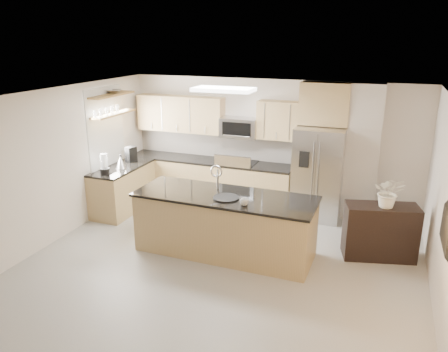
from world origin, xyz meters
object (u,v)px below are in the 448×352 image
at_px(blender, 104,165).
at_px(range, 237,183).
at_px(flower_vase, 390,184).
at_px(refrigerator, 318,173).
at_px(kettle, 121,162).
at_px(platter, 226,198).
at_px(bowl, 114,91).
at_px(coffee_maker, 131,155).
at_px(television, 444,230).
at_px(island, 225,224).
at_px(credenza, 380,232).
at_px(cup, 244,202).
at_px(microwave, 239,128).

bearing_deg(blender, range, 37.82).
bearing_deg(blender, flower_vase, 2.53).
xyz_separation_m(refrigerator, kettle, (-3.68, -1.11, 0.15)).
height_order(range, kettle, kettle).
xyz_separation_m(platter, blender, (-2.65, 0.59, 0.08)).
bearing_deg(bowl, coffee_maker, 52.80).
height_order(range, television, television).
bearing_deg(television, coffee_maker, 66.36).
bearing_deg(refrigerator, platter, -116.81).
xyz_separation_m(island, bowl, (-2.76, 1.19, 1.88)).
distance_m(kettle, flower_vase, 4.96).
height_order(credenza, platter, platter).
height_order(island, cup, island).
distance_m(microwave, blender, 2.76).
relative_size(microwave, platter, 1.88).
relative_size(platter, kettle, 1.49).
xyz_separation_m(coffee_maker, television, (5.61, -2.45, 0.28)).
bearing_deg(coffee_maker, television, -23.64).
xyz_separation_m(platter, bowl, (-2.82, 1.33, 1.37)).
xyz_separation_m(refrigerator, flower_vase, (1.27, -1.34, 0.36)).
bearing_deg(cup, bowl, 154.79).
bearing_deg(flower_vase, island, -164.40).
relative_size(range, credenza, 1.03).
height_order(cup, television, television).
bearing_deg(blender, coffee_maker, 91.21).
bearing_deg(kettle, range, 29.63).
relative_size(range, island, 0.39).
bearing_deg(credenza, cup, -166.80).
bearing_deg(platter, coffee_maker, 150.15).
distance_m(cup, coffee_maker, 3.46).
bearing_deg(range, coffee_maker, -162.34).
bearing_deg(microwave, island, -76.99).
xyz_separation_m(refrigerator, island, (-1.15, -2.02, -0.39)).
height_order(blender, kettle, blender).
distance_m(island, blender, 2.69).
relative_size(microwave, refrigerator, 0.43).
relative_size(credenza, platter, 2.73).
distance_m(credenza, flower_vase, 0.81).
bearing_deg(flower_vase, television, -71.44).
bearing_deg(kettle, credenza, -2.40).
height_order(island, platter, island).
bearing_deg(credenza, television, -84.24).
bearing_deg(microwave, blender, -140.11).
height_order(microwave, refrigerator, microwave).
height_order(microwave, cup, microwave).
xyz_separation_m(bowl, flower_vase, (5.18, -0.52, -1.13)).
height_order(bowl, flower_vase, bowl).
relative_size(blender, bowl, 1.06).
relative_size(credenza, blender, 2.76).
bearing_deg(television, island, 70.65).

